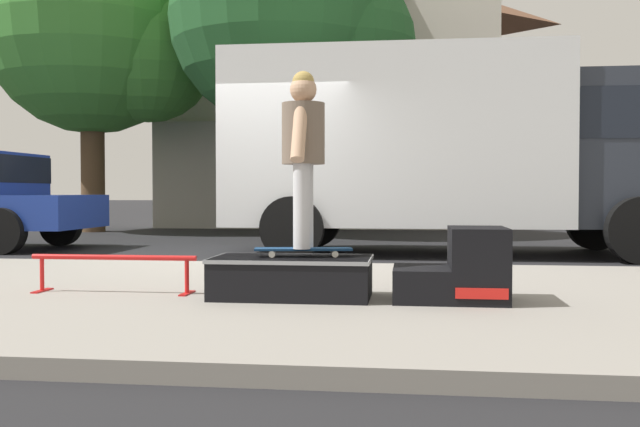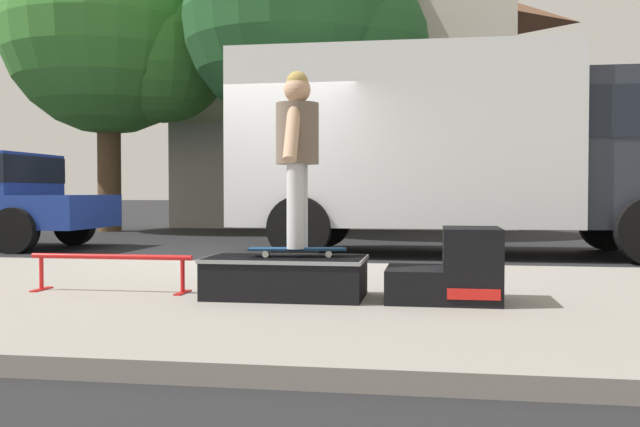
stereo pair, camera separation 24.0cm
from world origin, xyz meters
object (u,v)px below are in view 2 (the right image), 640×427
skateboard (297,249)px  box_truck (467,143)px  street_tree_main (307,24)px  street_tree_neighbour (120,36)px  skater_kid (297,144)px  grind_rail (111,264)px  kicker_ramp (454,271)px  skate_box (286,276)px

skateboard → box_truck: size_ratio=0.12×
skateboard → street_tree_main: street_tree_main is taller
box_truck → street_tree_neighbour: bearing=146.7°
skater_kid → street_tree_main: (-1.64, 9.62, 3.24)m
grind_rail → street_tree_neighbour: bearing=114.3°
kicker_ramp → grind_rail: 2.84m
skateboard → grind_rail: bearing=179.2°
skater_kid → street_tree_neighbour: size_ratio=0.19×
kicker_ramp → street_tree_neighbour: (-7.67, 10.78, 4.37)m
grind_rail → street_tree_neighbour: size_ratio=0.19×
skater_kid → street_tree_main: bearing=99.7°
box_truck → skater_kid: bearing=-106.1°
street_tree_main → street_tree_neighbour: street_tree_neighbour is taller
skater_kid → grind_rail: bearing=179.2°
skate_box → kicker_ramp: kicker_ramp is taller
box_truck → street_tree_main: 6.00m
kicker_ramp → box_truck: bearing=86.5°
grind_rail → street_tree_main: 10.49m
kicker_ramp → street_tree_neighbour: size_ratio=0.12×
kicker_ramp → street_tree_main: bearing=106.5°
street_tree_neighbour → skater_kid: bearing=-59.0°
box_truck → skateboard: bearing=-106.1°
skate_box → street_tree_neighbour: size_ratio=0.17×
skateboard → street_tree_main: bearing=99.7°
grind_rail → kicker_ramp: bearing=-1.6°
skateboard → skater_kid: size_ratio=0.57×
skater_kid → street_tree_neighbour: (-6.44, 10.72, 3.39)m
kicker_ramp → skateboard: size_ratio=1.08×
skateboard → skater_kid: 0.84m
kicker_ramp → skater_kid: size_ratio=0.61×
skate_box → street_tree_main: street_tree_main is taller
skater_kid → skateboard: bearing=116.6°
grind_rail → street_tree_neighbour: 12.53m
grind_rail → box_truck: box_truck is taller
skate_box → skater_kid: 1.05m
skater_kid → street_tree_neighbour: street_tree_neighbour is taller
skater_kid → box_truck: (1.57, 5.45, 0.36)m
grind_rail → box_truck: bearing=59.7°
skateboard → skate_box: bearing=-144.8°
street_tree_main → skater_kid: bearing=-80.3°
box_truck → street_tree_main: street_tree_main is taller
street_tree_neighbour → box_truck: bearing=-33.3°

